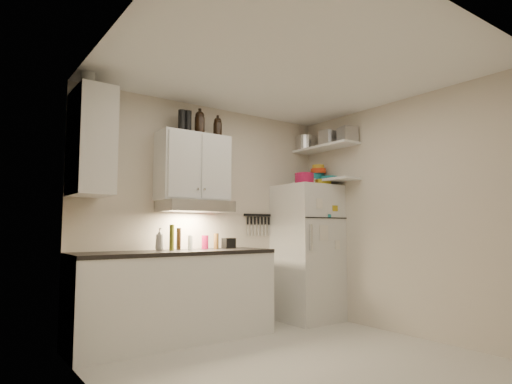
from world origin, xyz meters
TOP-DOWN VIEW (x-y plane):
  - floor at (0.00, 0.00)m, footprint 3.20×3.00m
  - ceiling at (0.00, 0.00)m, footprint 3.20×3.00m
  - back_wall at (0.00, 1.51)m, footprint 3.20×0.02m
  - left_wall at (-1.61, 0.00)m, footprint 0.02×3.00m
  - right_wall at (1.61, 0.00)m, footprint 0.02×3.00m
  - base_cabinet at (-0.55, 1.20)m, footprint 2.10×0.60m
  - countertop at (-0.55, 1.20)m, footprint 2.10×0.62m
  - upper_cabinet at (-0.30, 1.33)m, footprint 0.80×0.33m
  - side_cabinet at (-1.44, 1.20)m, footprint 0.33×0.55m
  - range_hood at (-0.30, 1.27)m, footprint 0.76×0.46m
  - fridge at (1.25, 1.16)m, footprint 0.70×0.68m
  - shelf_hi at (1.45, 1.02)m, footprint 0.30×0.95m
  - shelf_lo at (1.45, 1.02)m, footprint 0.30×0.95m
  - knife_strip at (0.70, 1.49)m, footprint 0.42×0.02m
  - dutch_oven at (1.09, 1.04)m, footprint 0.31×0.31m
  - book_stack at (1.38, 1.02)m, footprint 0.25×0.27m
  - spice_jar at (1.31, 1.09)m, footprint 0.06×0.06m
  - stock_pot at (1.45, 1.40)m, footprint 0.37×0.37m
  - tin_a at (1.41, 0.93)m, footprint 0.19×0.18m
  - tin_b at (1.50, 0.68)m, footprint 0.24×0.24m
  - bowl_teal at (1.46, 1.23)m, footprint 0.25×0.25m
  - bowl_orange at (1.46, 1.17)m, footprint 0.20×0.20m
  - bowl_yellow at (1.46, 1.17)m, footprint 0.16×0.16m
  - plates at (1.53, 1.03)m, footprint 0.25×0.25m
  - growler_a at (-0.25, 1.28)m, footprint 0.13×0.13m
  - growler_b at (-0.01, 1.29)m, footprint 0.11×0.11m
  - thermos_a at (-0.40, 1.29)m, footprint 0.09×0.09m
  - thermos_b at (-0.48, 1.27)m, footprint 0.09×0.09m
  - side_jar at (-1.49, 1.18)m, footprint 0.15×0.15m
  - soap_bottle at (-0.67, 1.35)m, footprint 0.11×0.11m
  - pepper_mill at (-0.02, 1.29)m, footprint 0.06×0.06m
  - oil_bottle at (-0.58, 1.26)m, footprint 0.06×0.06m
  - vinegar_bottle at (-0.46, 1.34)m, footprint 0.05×0.05m
  - clear_bottle at (-0.36, 1.26)m, footprint 0.06×0.06m
  - red_jar at (-0.15, 1.32)m, footprint 0.09×0.09m
  - caddy at (0.18, 1.34)m, footprint 0.15×0.11m

SIDE VIEW (x-z plane):
  - floor at x=0.00m, z-range -0.02..0.00m
  - base_cabinet at x=-0.55m, z-range 0.00..0.88m
  - fridge at x=1.25m, z-range 0.00..1.70m
  - countertop at x=-0.55m, z-range 0.88..0.92m
  - caddy at x=0.18m, z-range 0.92..1.04m
  - red_jar at x=-0.15m, z-range 0.92..1.07m
  - clear_bottle at x=-0.36m, z-range 0.92..1.07m
  - pepper_mill at x=-0.02m, z-range 0.92..1.10m
  - vinegar_bottle at x=-0.46m, z-range 0.92..1.16m
  - soap_bottle at x=-0.67m, z-range 0.92..1.18m
  - oil_bottle at x=-0.58m, z-range 0.92..1.19m
  - back_wall at x=0.00m, z-range 0.00..2.60m
  - left_wall at x=-1.61m, z-range 0.00..2.60m
  - right_wall at x=1.61m, z-range 0.00..2.60m
  - knife_strip at x=0.70m, z-range 1.31..1.33m
  - range_hood at x=-0.30m, z-range 1.33..1.45m
  - book_stack at x=1.38m, z-range 1.70..1.77m
  - spice_jar at x=1.31m, z-range 1.70..1.79m
  - shelf_lo at x=1.45m, z-range 1.75..1.77m
  - dutch_oven at x=1.09m, z-range 1.70..1.84m
  - plates at x=1.53m, z-range 1.77..1.83m
  - upper_cabinet at x=-0.30m, z-range 1.45..2.20m
  - bowl_teal at x=1.46m, z-range 1.77..1.88m
  - bowl_orange at x=1.46m, z-range 1.88..1.94m
  - side_cabinet at x=-1.44m, z-range 1.45..2.45m
  - bowl_yellow at x=1.46m, z-range 1.94..1.99m
  - shelf_hi at x=1.45m, z-range 2.19..2.22m
  - tin_a at x=1.41m, z-range 2.21..2.40m
  - tin_b at x=1.50m, z-range 2.21..2.41m
  - stock_pot at x=1.45m, z-range 2.21..2.41m
  - thermos_b at x=-0.48m, z-range 2.20..2.43m
  - growler_b at x=-0.01m, z-range 2.20..2.44m
  - thermos_a at x=-0.40m, z-range 2.20..2.44m
  - growler_a at x=-0.25m, z-range 2.20..2.47m
  - side_jar at x=-1.49m, z-range 2.45..2.63m
  - ceiling at x=0.00m, z-range 2.60..2.62m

